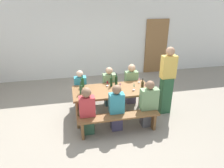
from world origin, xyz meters
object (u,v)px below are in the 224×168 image
object	(u,v)px
wine_glass_3	(134,85)
wine_bottle_1	(111,82)
wine_glass_4	(107,82)
seated_guest_near_0	(87,112)
standing_host	(167,82)
tasting_table	(112,92)
wine_bottle_0	(142,86)
wine_bottle_4	(82,82)
seated_guest_near_1	(116,108)
wine_bottle_2	(116,80)
wooden_door	(156,47)
seated_guest_near_2	(149,105)
wine_glass_0	(146,84)
wine_bottle_3	(81,89)
seated_guest_far_1	(109,87)
seated_guest_far_0	(81,90)
bench_near	(119,119)
wine_glass_1	(120,84)
bench_far	(107,91)
wine_glass_2	(139,79)
seated_guest_far_2	(131,85)

from	to	relation	value
wine_glass_3	wine_bottle_1	bearing A→B (deg)	145.67
wine_glass_4	seated_guest_near_0	size ratio (longest dim) A/B	0.15
wine_glass_4	standing_host	world-z (taller)	standing_host
tasting_table	wine_bottle_0	bearing A→B (deg)	-12.85
tasting_table	wine_bottle_4	xyz separation A→B (m)	(-0.70, 0.33, 0.20)
seated_guest_near_1	wine_bottle_2	bearing A→B (deg)	-12.71
wooden_door	seated_guest_near_2	size ratio (longest dim) A/B	1.81
wooden_door	seated_guest_near_0	bearing A→B (deg)	-131.31
wine_glass_0	seated_guest_near_2	xyz separation A→B (m)	(-0.08, -0.45, -0.33)
wine_bottle_0	wine_bottle_4	size ratio (longest dim) A/B	0.95
wooden_door	wine_glass_0	distance (m)	3.46
wine_bottle_3	seated_guest_far_1	distance (m)	1.10
seated_guest_far_0	standing_host	xyz separation A→B (m)	(2.16, -0.70, 0.36)
tasting_table	wine_bottle_2	xyz separation A→B (m)	(0.17, 0.28, 0.20)
wooden_door	bench_near	distance (m)	4.45
wine_glass_1	wine_bottle_3	bearing A→B (deg)	-173.19
tasting_table	wine_bottle_1	size ratio (longest dim) A/B	5.96
bench_near	wine_glass_1	size ratio (longest dim) A/B	11.36
wine_bottle_3	seated_guest_near_2	world-z (taller)	seated_guest_near_2
seated_guest_near_0	seated_guest_near_2	bearing A→B (deg)	-90.00
bench_far	wine_glass_1	xyz separation A→B (m)	(0.22, -0.69, 0.51)
wine_glass_0	bench_far	bearing A→B (deg)	133.25
wine_glass_1	seated_guest_far_0	distance (m)	1.16
tasting_table	wine_glass_1	bearing A→B (deg)	13.94
wine_bottle_3	seated_guest_far_1	size ratio (longest dim) A/B	0.27
wine_bottle_4	seated_guest_far_0	bearing A→B (deg)	99.17
wine_bottle_1	wine_glass_4	size ratio (longest dim) A/B	1.96
seated_guest_far_1	wine_glass_4	bearing A→B (deg)	-18.48
tasting_table	seated_guest_near_1	distance (m)	0.61
wine_bottle_2	wine_glass_1	size ratio (longest dim) A/B	1.96
standing_host	tasting_table	bearing A→B (deg)	-4.31
wooden_door	seated_guest_near_2	xyz separation A→B (m)	(-1.66, -3.53, -0.50)
wine_bottle_3	wine_glass_3	size ratio (longest dim) A/B	1.59
tasting_table	seated_guest_near_2	world-z (taller)	seated_guest_near_2
seated_guest_far_1	wine_glass_1	bearing A→B (deg)	18.23
wine_bottle_0	wine_bottle_1	world-z (taller)	wine_bottle_1
wine_glass_4	seated_guest_near_2	bearing A→B (deg)	-45.66
wine_bottle_4	seated_guest_near_2	size ratio (longest dim) A/B	0.27
wine_glass_4	wine_bottle_0	bearing A→B (deg)	-27.33
wine_glass_0	seated_guest_far_0	distance (m)	1.78
wine_bottle_4	wine_glass_2	world-z (taller)	wine_bottle_4
wine_bottle_1	wine_glass_4	world-z (taller)	wine_bottle_1
wine_glass_4	seated_guest_far_2	distance (m)	0.88
bench_near	seated_guest_near_1	distance (m)	0.25
wine_bottle_1	wine_glass_3	size ratio (longest dim) A/B	1.70
wooden_door	seated_guest_far_2	world-z (taller)	wooden_door
wine_bottle_3	wine_glass_3	distance (m)	1.30
tasting_table	wine_glass_4	distance (m)	0.32
wine_glass_2	seated_guest_far_0	xyz separation A→B (m)	(-1.56, 0.29, -0.33)
wine_glass_0	wine_glass_1	size ratio (longest dim) A/B	1.14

